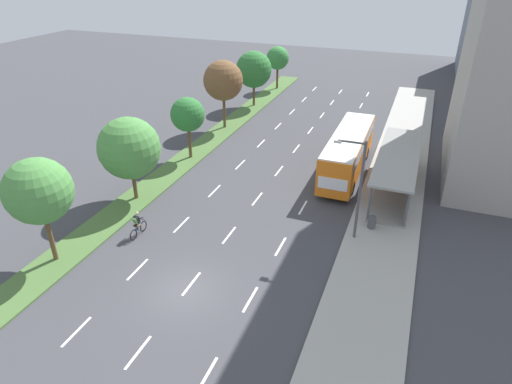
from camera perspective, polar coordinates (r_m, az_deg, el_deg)
name	(u,v)px	position (r m, az deg, el deg)	size (l,w,h in m)	color
ground_plane	(186,291)	(24.82, -9.00, -12.43)	(140.00, 140.00, 0.00)	#424247
median_strip	(211,140)	(43.44, -5.81, 6.68)	(2.60, 52.00, 0.12)	#4C7038
sidewalk_right	(398,168)	(39.32, 17.81, 3.01)	(4.50, 52.00, 0.15)	#ADAAA3
lane_divider_left	(251,153)	(40.34, -0.62, 4.98)	(0.14, 47.95, 0.01)	white
lane_divider_center	(288,159)	(39.29, 4.14, 4.24)	(0.14, 47.95, 0.01)	white
lane_divider_right	(327,165)	(38.54, 9.12, 3.43)	(0.14, 47.95, 0.01)	white
bus_shelter	(400,169)	(34.68, 18.06, 2.77)	(2.90, 11.35, 2.86)	gray
bus	(348,149)	(36.69, 11.74, 5.39)	(2.54, 11.29, 3.37)	orange
cyclist	(138,225)	(29.31, -14.98, -4.11)	(0.46, 1.82, 1.71)	black
median_tree_nearest	(38,191)	(26.84, -26.18, 0.09)	(3.71, 3.71, 6.41)	brown
median_tree_second	(129,148)	(32.27, -15.98, 5.42)	(4.37, 4.37, 6.12)	brown
median_tree_third	(188,115)	(38.41, -8.78, 9.78)	(2.91, 2.91, 5.34)	brown
median_tree_fourth	(223,81)	(45.10, -4.24, 14.08)	(3.93, 3.93, 6.78)	brown
median_tree_fifth	(254,70)	(52.34, -0.29, 15.46)	(4.09, 4.09, 6.21)	brown
median_tree_farthest	(278,58)	(59.69, 2.80, 16.80)	(2.91, 2.91, 5.36)	brown
streetlight	(358,184)	(27.17, 12.93, 0.98)	(1.91, 0.24, 6.50)	#4C4C51
trash_bin	(372,222)	(29.96, 14.65, -3.77)	(0.52, 0.52, 0.85)	#4C4C51
building_tall_right	(503,25)	(76.84, 29.13, 18.25)	(10.07, 11.17, 13.60)	slate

